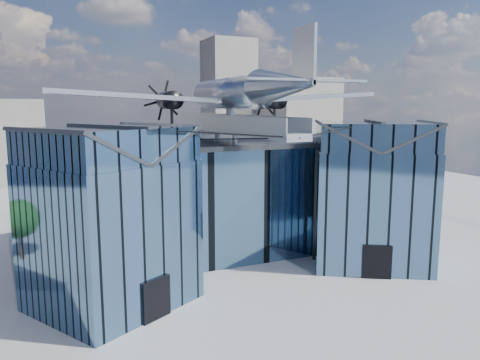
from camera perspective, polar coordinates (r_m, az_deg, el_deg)
name	(u,v)px	position (r m, az deg, el deg)	size (l,w,h in m)	color
ground_plane	(250,275)	(37.07, 1.27, -11.51)	(120.00, 120.00, 0.00)	gray
museum	(222,192)	(40.74, -2.16, -1.53)	(32.88, 24.50, 17.60)	#46698F
bg_towers	(135,123)	(83.55, -12.64, 6.82)	(77.00, 24.50, 26.00)	gray
tree_side_e	(421,186)	(57.53, 21.18, -0.73)	(4.26, 4.26, 5.66)	#332214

